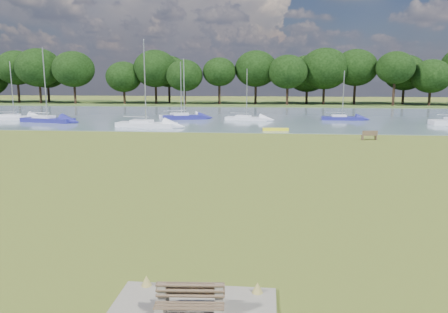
# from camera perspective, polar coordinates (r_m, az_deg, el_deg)

# --- Properties ---
(ground) EXTENTS (220.00, 220.00, 0.00)m
(ground) POSITION_cam_1_polar(r_m,az_deg,el_deg) (24.47, 1.37, -3.48)
(ground) COLOR olive
(river) EXTENTS (220.00, 40.00, 0.10)m
(river) POSITION_cam_1_polar(r_m,az_deg,el_deg) (65.98, 4.18, 5.25)
(river) COLOR slate
(river) RESTS_ON ground
(far_bank) EXTENTS (220.00, 20.00, 0.40)m
(far_bank) POSITION_cam_1_polar(r_m,az_deg,el_deg) (95.89, 4.70, 6.83)
(far_bank) COLOR #4C6626
(far_bank) RESTS_ON ground
(bench_pair) EXTENTS (1.74, 1.11, 0.90)m
(bench_pair) POSITION_cam_1_polar(r_m,az_deg,el_deg) (11.24, -4.39, -18.34)
(bench_pair) COLOR gray
(bench_pair) RESTS_ON concrete_pad
(riverbank_bench) EXTENTS (1.50, 0.62, 0.90)m
(riverbank_bench) POSITION_cam_1_polar(r_m,az_deg,el_deg) (43.27, 18.47, 2.66)
(riverbank_bench) COLOR brown
(riverbank_bench) RESTS_ON ground
(kayak) EXTENTS (2.84, 0.81, 0.28)m
(kayak) POSITION_cam_1_polar(r_m,az_deg,el_deg) (48.18, 6.75, 3.54)
(kayak) COLOR yellow
(kayak) RESTS_ON river
(tree_line) EXTENTS (159.46, 9.60, 11.61)m
(tree_line) POSITION_cam_1_polar(r_m,az_deg,el_deg) (91.93, 10.01, 10.84)
(tree_line) COLOR black
(tree_line) RESTS_ON far_bank
(sailboat_0) EXTENTS (6.20, 3.26, 8.27)m
(sailboat_0) POSITION_cam_1_polar(r_m,az_deg,el_deg) (61.00, -5.25, 5.36)
(sailboat_0) COLOR navy
(sailboat_0) RESTS_ON river
(sailboat_1) EXTENTS (6.46, 3.47, 7.88)m
(sailboat_1) POSITION_cam_1_polar(r_m,az_deg,el_deg) (62.31, -5.65, 5.39)
(sailboat_1) COLOR silver
(sailboat_1) RESTS_ON river
(sailboat_3) EXTENTS (7.30, 3.00, 10.03)m
(sailboat_3) POSITION_cam_1_polar(r_m,az_deg,el_deg) (52.08, -10.22, 4.36)
(sailboat_3) COLOR silver
(sailboat_3) RESTS_ON river
(sailboat_4) EXTENTS (7.49, 3.58, 9.51)m
(sailboat_4) POSITION_cam_1_polar(r_m,az_deg,el_deg) (61.37, -22.13, 4.65)
(sailboat_4) COLOR navy
(sailboat_4) RESTS_ON river
(sailboat_7) EXTENTS (5.54, 1.62, 6.61)m
(sailboat_7) POSITION_cam_1_polar(r_m,az_deg,el_deg) (61.80, 15.13, 5.01)
(sailboat_7) COLOR navy
(sailboat_7) RESTS_ON river
(sailboat_8) EXTENTS (6.96, 2.30, 7.88)m
(sailboat_8) POSITION_cam_1_polar(r_m,az_deg,el_deg) (67.38, -25.77, 4.75)
(sailboat_8) COLOR silver
(sailboat_8) RESTS_ON river
(sailboat_9) EXTENTS (5.97, 2.80, 6.88)m
(sailboat_9) POSITION_cam_1_polar(r_m,az_deg,el_deg) (59.52, 2.90, 5.13)
(sailboat_9) COLOR silver
(sailboat_9) RESTS_ON river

